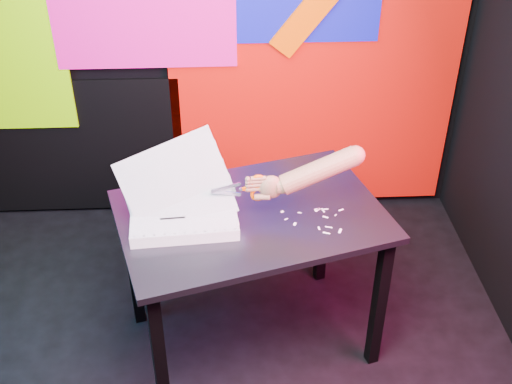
{
  "coord_description": "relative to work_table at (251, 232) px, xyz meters",
  "views": [
    {
      "loc": [
        0.17,
        -1.79,
        2.33
      ],
      "look_at": [
        0.27,
        0.35,
        0.87
      ],
      "focal_mm": 45.0,
      "sensor_mm": 36.0,
      "label": 1
    }
  ],
  "objects": [
    {
      "name": "scissors",
      "position": [
        0.01,
        -0.03,
        0.25
      ],
      "size": [
        0.22,
        0.03,
        0.13
      ],
      "rotation": [
        0.0,
        0.0,
        0.08
      ],
      "color": "silver",
      "rests_on": "printout_stack"
    },
    {
      "name": "paper_clippings",
      "position": [
        0.28,
        -0.05,
        0.1
      ],
      "size": [
        0.27,
        0.18,
        0.0
      ],
      "color": "white",
      "rests_on": "work_table"
    },
    {
      "name": "printout_stack",
      "position": [
        -0.28,
        -0.04,
        0.14
      ],
      "size": [
        0.51,
        0.35,
        0.39
      ],
      "rotation": [
        0.0,
        0.0,
        0.08
      ],
      "color": "silver",
      "rests_on": "work_table"
    },
    {
      "name": "room",
      "position": [
        -0.25,
        -0.37,
        0.7
      ],
      "size": [
        3.01,
        3.01,
        2.71
      ],
      "color": "black",
      "rests_on": "ground"
    },
    {
      "name": "work_table",
      "position": [
        0.0,
        0.0,
        0.0
      ],
      "size": [
        1.25,
        1.0,
        0.75
      ],
      "rotation": [
        0.0,
        0.0,
        0.28
      ],
      "color": "black",
      "rests_on": "ground"
    },
    {
      "name": "backdrop",
      "position": [
        -0.19,
        1.09,
        0.31
      ],
      "size": [
        2.88,
        0.05,
        2.08
      ],
      "color": "#BD0D07",
      "rests_on": "ground"
    },
    {
      "name": "hand_forearm",
      "position": [
        0.24,
        -0.01,
        0.3
      ],
      "size": [
        0.47,
        0.11,
        0.21
      ],
      "rotation": [
        0.0,
        0.0,
        0.08
      ],
      "color": "#8A5F48",
      "rests_on": "work_table"
    }
  ]
}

